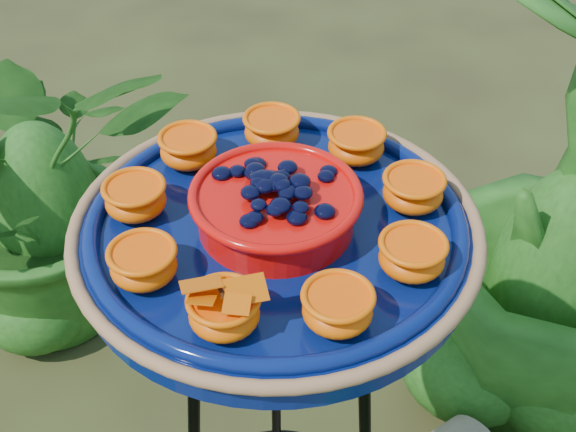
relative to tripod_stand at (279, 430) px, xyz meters
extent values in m
torus|color=black|center=(0.00, 0.00, 0.37)|extent=(0.33, 0.33, 0.02)
cylinder|color=black|center=(-0.03, 0.15, -0.11)|extent=(0.04, 0.09, 0.95)
cylinder|color=#071554|center=(0.00, 0.00, 0.40)|extent=(0.58, 0.58, 0.04)
torus|color=#9A6A45|center=(0.00, 0.00, 0.42)|extent=(0.51, 0.51, 0.02)
torus|color=#071554|center=(0.00, 0.00, 0.42)|extent=(0.47, 0.47, 0.02)
cylinder|color=red|center=(0.00, 0.00, 0.45)|extent=(0.23, 0.23, 0.05)
torus|color=red|center=(0.00, 0.00, 0.47)|extent=(0.21, 0.21, 0.01)
ellipsoid|color=black|center=(0.00, 0.00, 0.48)|extent=(0.17, 0.17, 0.03)
ellipsoid|color=#FF5402|center=(0.16, 0.07, 0.44)|extent=(0.08, 0.08, 0.04)
cylinder|color=#FF5905|center=(0.16, 0.07, 0.46)|extent=(0.07, 0.07, 0.01)
ellipsoid|color=#FF5402|center=(0.08, 0.15, 0.44)|extent=(0.08, 0.08, 0.04)
cylinder|color=#FF5905|center=(0.08, 0.15, 0.46)|extent=(0.07, 0.07, 0.01)
ellipsoid|color=#FF5402|center=(-0.04, 0.17, 0.44)|extent=(0.08, 0.08, 0.04)
cylinder|color=#FF5905|center=(-0.04, 0.17, 0.46)|extent=(0.07, 0.07, 0.01)
ellipsoid|color=#FF5402|center=(-0.14, 0.11, 0.44)|extent=(0.08, 0.08, 0.04)
cylinder|color=#FF5905|center=(-0.14, 0.11, 0.46)|extent=(0.07, 0.07, 0.01)
ellipsoid|color=#FF5402|center=(-0.17, -0.01, 0.44)|extent=(0.08, 0.08, 0.04)
cylinder|color=#FF5905|center=(-0.17, -0.01, 0.46)|extent=(0.07, 0.07, 0.01)
ellipsoid|color=#FF5402|center=(-0.13, -0.12, 0.44)|extent=(0.08, 0.08, 0.04)
cylinder|color=#FF5905|center=(-0.13, -0.12, 0.46)|extent=(0.07, 0.07, 0.01)
ellipsoid|color=#FF5402|center=(-0.02, -0.17, 0.44)|extent=(0.08, 0.08, 0.04)
cylinder|color=#FF5905|center=(-0.02, -0.17, 0.46)|extent=(0.07, 0.07, 0.01)
ellipsoid|color=#FF5402|center=(0.09, -0.15, 0.44)|extent=(0.08, 0.08, 0.04)
cylinder|color=#FF5905|center=(0.09, -0.15, 0.46)|extent=(0.07, 0.07, 0.01)
ellipsoid|color=#FF5402|center=(0.17, -0.05, 0.44)|extent=(0.08, 0.08, 0.04)
cylinder|color=#FF5905|center=(0.17, -0.05, 0.46)|extent=(0.07, 0.07, 0.01)
cylinder|color=black|center=(-0.02, -0.17, 0.47)|extent=(0.02, 0.03, 0.00)
cube|color=#FF6005|center=(-0.05, -0.17, 0.48)|extent=(0.05, 0.05, 0.01)
cube|color=#FF6005|center=(0.00, -0.17, 0.48)|extent=(0.05, 0.05, 0.01)
imported|color=#1D4913|center=(-0.74, 0.72, -0.17)|extent=(0.96, 0.92, 0.83)
imported|color=#1D4913|center=(0.51, 0.66, -0.04)|extent=(0.77, 0.77, 1.08)
camera|label=1|loc=(0.14, -0.73, 1.06)|focal=50.00mm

